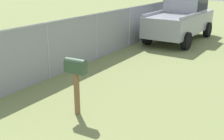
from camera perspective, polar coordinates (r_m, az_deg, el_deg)
mailbox at (r=6.10m, az=-7.38°, el=-0.05°), size 0.23×0.50×1.32m
pickup_truck at (r=14.23m, az=14.02°, el=10.33°), size 4.93×2.14×2.09m
fence_section at (r=11.47m, az=0.46°, el=8.17°), size 17.53×0.07×1.72m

